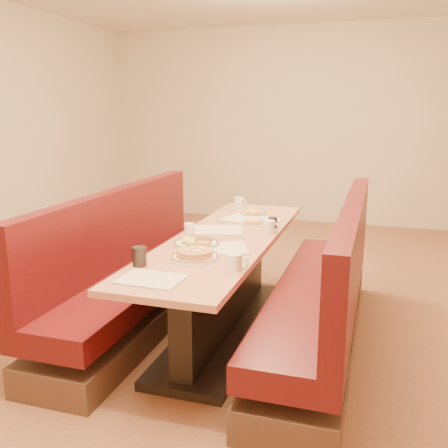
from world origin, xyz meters
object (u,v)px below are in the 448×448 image
(coffee_mug_b, at_px, (190,228))
(coffee_mug_c, at_px, (270,226))
(booth_left, at_px, (136,277))
(soda_tumbler_near, at_px, (139,256))
(booth_right, at_px, (325,298))
(eggs_plate, at_px, (196,243))
(coffee_mug_d, at_px, (239,202))
(soda_tumbler_mid, at_px, (273,223))
(diner_table, at_px, (225,286))
(coffee_mug_a, at_px, (235,262))
(pancake_plate, at_px, (195,255))

(coffee_mug_b, xyz_separation_m, coffee_mug_c, (0.56, 0.21, 0.01))
(booth_left, bearing_deg, soda_tumbler_near, -60.47)
(booth_left, height_order, booth_right, same)
(coffee_mug_b, bearing_deg, eggs_plate, -38.36)
(soda_tumbler_near, bearing_deg, booth_right, 38.26)
(booth_left, distance_m, soda_tumbler_near, 1.02)
(eggs_plate, distance_m, coffee_mug_d, 1.39)
(coffee_mug_d, bearing_deg, booth_left, -109.73)
(soda_tumbler_mid, bearing_deg, coffee_mug_d, 122.38)
(diner_table, height_order, soda_tumbler_near, soda_tumbler_near)
(diner_table, height_order, coffee_mug_b, coffee_mug_b)
(coffee_mug_a, height_order, coffee_mug_c, coffee_mug_a)
(coffee_mug_b, bearing_deg, pancake_plate, -42.59)
(booth_right, xyz_separation_m, coffee_mug_d, (-0.94, 1.10, 0.44))
(coffee_mug_c, bearing_deg, coffee_mug_b, -155.80)
(coffee_mug_b, height_order, coffee_mug_d, coffee_mug_d)
(coffee_mug_b, relative_size, coffee_mug_c, 0.83)
(booth_right, height_order, coffee_mug_c, booth_right)
(diner_table, bearing_deg, soda_tumbler_near, -109.32)
(diner_table, relative_size, soda_tumbler_mid, 26.34)
(coffee_mug_a, distance_m, coffee_mug_d, 1.88)
(pancake_plate, height_order, coffee_mug_b, coffee_mug_b)
(coffee_mug_a, height_order, soda_tumbler_near, soda_tumbler_near)
(eggs_plate, height_order, coffee_mug_a, coffee_mug_a)
(booth_right, xyz_separation_m, eggs_plate, (-0.85, -0.29, 0.41))
(coffee_mug_c, xyz_separation_m, coffee_mug_d, (-0.49, 0.88, 0.00))
(diner_table, height_order, coffee_mug_a, coffee_mug_a)
(pancake_plate, bearing_deg, coffee_mug_b, 114.13)
(eggs_plate, relative_size, soda_tumbler_mid, 3.35)
(coffee_mug_a, bearing_deg, soda_tumbler_mid, 84.12)
(booth_left, xyz_separation_m, coffee_mug_d, (0.53, 1.10, 0.44))
(diner_table, bearing_deg, coffee_mug_c, 38.13)
(booth_right, bearing_deg, booth_left, 180.00)
(diner_table, bearing_deg, eggs_plate, -112.22)
(diner_table, relative_size, coffee_mug_d, 20.72)
(soda_tumbler_near, bearing_deg, coffee_mug_d, 87.72)
(booth_left, relative_size, coffee_mug_d, 20.72)
(booth_left, bearing_deg, pancake_plate, -38.85)
(pancake_plate, bearing_deg, booth_left, 141.15)
(coffee_mug_b, bearing_deg, coffee_mug_c, 44.25)
(booth_right, relative_size, coffee_mug_b, 25.04)
(coffee_mug_a, bearing_deg, pancake_plate, 148.42)
(soda_tumbler_near, bearing_deg, pancake_plate, 39.77)
(pancake_plate, distance_m, coffee_mug_c, 0.85)
(eggs_plate, relative_size, coffee_mug_c, 2.64)
(eggs_plate, xyz_separation_m, coffee_mug_a, (0.40, -0.43, 0.03))
(coffee_mug_c, relative_size, soda_tumbler_near, 1.03)
(booth_right, height_order, soda_tumbler_near, booth_right)
(diner_table, xyz_separation_m, coffee_mug_d, (-0.20, 1.10, 0.42))
(diner_table, bearing_deg, booth_right, 0.00)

